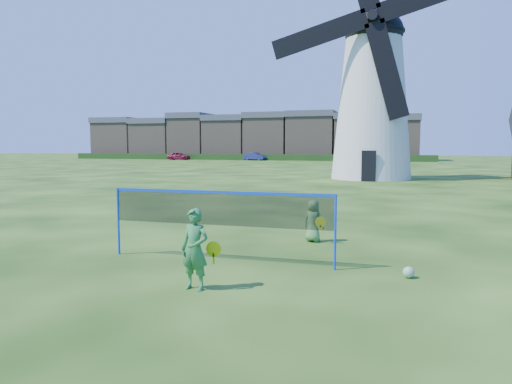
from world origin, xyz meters
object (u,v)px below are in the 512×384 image
Objects in this scene: windmill at (372,95)px; player_boy at (313,221)px; car_left at (179,156)px; car_right at (255,156)px; player_girl at (195,249)px; play_ball at (409,272)px; badminton_net at (219,210)px.

windmill is 16.68× the size of player_boy.
car_left reaches higher than car_right.
windmill is 12.80× the size of player_girl.
car_left is at bearing 132.20° from windmill.
car_left reaches higher than play_ball.
player_boy is at bearing 83.35° from player_girl.
car_left is 1.00× the size of car_right.
play_ball is at bearing -2.95° from badminton_net.
car_right is (-20.44, 38.38, -5.53)m from windmill.
play_ball is 0.06× the size of car_right.
windmill is 83.75× the size of play_ball.
player_girl is 6.54× the size of play_ball.
badminton_net is at bearing 75.43° from player_boy.
player_boy is 5.02× the size of play_ball.
car_left is (-35.46, 64.13, 0.54)m from play_ball.
player_boy is 69.61m from car_left.
car_left is (-31.52, 63.93, -0.48)m from badminton_net.
player_girl is (0.31, -2.03, -0.42)m from badminton_net.
windmill is at bearing 86.25° from badminton_net.
badminton_net is (-1.78, -27.20, -5.02)m from windmill.
player_boy reaches higher than play_ball.
player_girl reaches higher than car_left.
car_left is at bearing 116.25° from badminton_net.
windmill is at bearing 95.72° from player_girl.
car_right is at bearing -87.94° from car_left.
player_girl is at bearing -81.30° from badminton_net.
player_girl is 0.37× the size of car_left.
player_boy is at bearing -148.27° from car_right.
car_right reaches higher than play_ball.
windmill reaches higher than car_right.
badminton_net is 1.32× the size of car_right.
car_right is (12.86, 1.65, -0.02)m from car_left.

